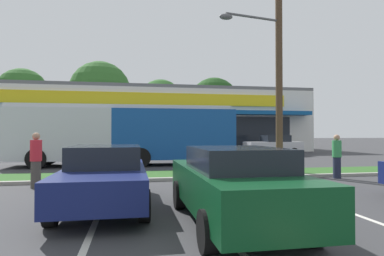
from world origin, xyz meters
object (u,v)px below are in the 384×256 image
object	(u,v)px
car_3	(273,145)
city_bus	(124,133)
pedestrian_near_bench	(36,160)
car_2	(105,176)
pedestrian_mid	(337,156)
utility_pole	(276,59)
car_0	(36,148)
car_1	(234,184)

from	to	relation	value
car_3	city_bus	bearing A→B (deg)	27.78
pedestrian_near_bench	car_2	bearing A→B (deg)	19.41
pedestrian_near_bench	pedestrian_mid	world-z (taller)	pedestrian_near_bench
car_3	pedestrian_near_bench	world-z (taller)	pedestrian_near_bench
pedestrian_mid	car_3	bearing A→B (deg)	-32.22
utility_pole	car_3	bearing A→B (deg)	66.44
car_3	pedestrian_mid	xyz separation A→B (m)	(-3.15, -12.84, 0.03)
utility_pole	pedestrian_near_bench	world-z (taller)	utility_pole
city_bus	car_3	xyz separation A→B (m)	(11.40, 6.01, -0.95)
car_3	utility_pole	bearing A→B (deg)	66.44
pedestrian_near_bench	pedestrian_mid	bearing A→B (deg)	74.39
car_0	pedestrian_mid	distance (m)	19.35
city_bus	car_0	size ratio (longest dim) A/B	2.83
city_bus	pedestrian_near_bench	world-z (taller)	city_bus
city_bus	pedestrian_mid	distance (m)	10.76
car_1	pedestrian_mid	size ratio (longest dim) A/B	2.77
utility_pole	pedestrian_near_bench	size ratio (longest dim) A/B	5.27
utility_pole	car_3	xyz separation A→B (m)	(4.77, 10.94, -4.18)
car_0	car_3	bearing A→B (deg)	179.78
car_2	car_0	bearing A→B (deg)	-160.02
utility_pole	car_1	distance (m)	9.52
car_1	car_3	bearing A→B (deg)	-26.28
car_1	car_3	xyz separation A→B (m)	(9.05, 18.32, 0.05)
car_0	car_2	bearing A→B (deg)	109.98
car_1	car_2	bearing A→B (deg)	52.67
city_bus	pedestrian_near_bench	bearing A→B (deg)	70.80
city_bus	pedestrian_mid	size ratio (longest dim) A/B	7.10
utility_pole	car_3	distance (m)	12.64
car_1	pedestrian_near_bench	distance (m)	7.14
utility_pole	car_3	size ratio (longest dim) A/B	2.16
car_3	car_0	bearing A→B (deg)	-0.22
car_2	car_3	bearing A→B (deg)	144.73
car_0	car_2	distance (m)	17.50
utility_pole	car_0	bearing A→B (deg)	139.30
pedestrian_mid	pedestrian_near_bench	bearing A→B (deg)	73.24
car_0	car_1	distance (m)	20.26
utility_pole	car_3	world-z (taller)	utility_pole
car_0	car_2	world-z (taller)	car_2
car_1	car_3	size ratio (longest dim) A/B	1.09
car_0	pedestrian_mid	world-z (taller)	pedestrian_mid
utility_pole	pedestrian_near_bench	xyz separation A→B (m)	(-9.22, -2.22, -4.11)
utility_pole	pedestrian_mid	bearing A→B (deg)	-49.59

